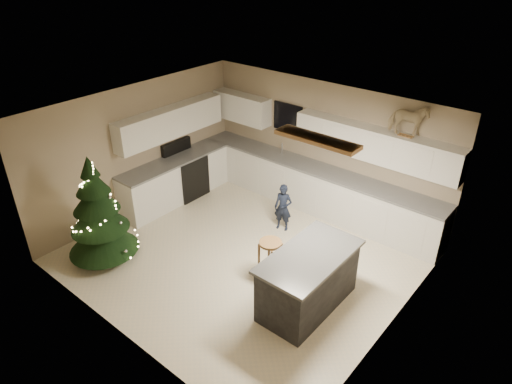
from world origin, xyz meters
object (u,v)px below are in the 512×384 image
at_px(bar_stool, 270,251).
at_px(toddler, 283,208).
at_px(island, 308,280).
at_px(rocking_horse, 408,120).
at_px(christmas_tree, 99,219).

distance_m(bar_stool, toddler, 1.49).
bearing_deg(island, rocking_horse, 87.43).
distance_m(island, christmas_tree, 3.67).
bearing_deg(toddler, island, -60.01).
relative_size(island, rocking_horse, 2.38).
bearing_deg(bar_stool, island, -10.27).
bearing_deg(christmas_tree, toddler, 55.79).
height_order(christmas_tree, rocking_horse, rocking_horse).
bearing_deg(rocking_horse, bar_stool, 138.60).
distance_m(toddler, rocking_horse, 2.75).
distance_m(island, rocking_horse, 3.21).
relative_size(island, bar_stool, 2.39).
bearing_deg(rocking_horse, toddler, 105.00).
height_order(island, toddler, island).
bearing_deg(toddler, rocking_horse, 18.20).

